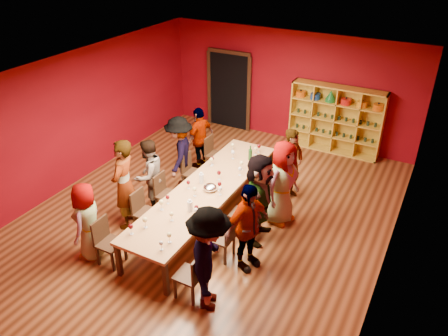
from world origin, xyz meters
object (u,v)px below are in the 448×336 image
(chair_person_right_0, at_px, (193,274))
(spittoon_bowl, at_px, (210,188))
(person_left_2, at_px, (149,175))
(person_left_3, at_px, (180,153))
(chair_person_right_1, at_px, (225,236))
(chair_person_right_2, at_px, (246,212))
(chair_person_left_2, at_px, (164,192))
(shelving_unit, at_px, (336,116))
(person_right_4, at_px, (292,165))
(person_right_0, at_px, (209,260))
(person_right_2, at_px, (259,198))
(tasting_table, at_px, (207,190))
(chair_person_left_3, at_px, (191,170))
(person_right_1, at_px, (247,227))
(chair_person_right_3, at_px, (261,194))
(wine_bottle, at_px, (250,154))
(chair_person_right_4, at_px, (278,174))
(person_right_3, at_px, (282,183))
(chair_person_left_1, at_px, (143,209))
(person_left_1, at_px, (124,185))
(person_left_0, at_px, (88,221))
(chair_person_left_4, at_px, (213,152))
(chair_person_left_0, at_px, (106,239))
(person_left_4, at_px, (200,138))

(chair_person_right_0, xyz_separation_m, spittoon_bowl, (-0.80, 1.94, 0.32))
(person_left_2, relative_size, person_left_3, 0.92)
(spittoon_bowl, bearing_deg, chair_person_right_1, -46.90)
(chair_person_right_0, relative_size, chair_person_right_2, 1.00)
(chair_person_left_2, bearing_deg, shelving_unit, 62.94)
(chair_person_right_1, height_order, chair_person_right_2, same)
(chair_person_right_1, relative_size, person_right_4, 0.54)
(person_right_0, distance_m, person_right_2, 1.93)
(person_left_3, bearing_deg, tasting_table, 33.14)
(tasting_table, bearing_deg, chair_person_left_3, 137.66)
(person_right_1, xyz_separation_m, spittoon_bowl, (-1.23, 0.85, -0.03))
(chair_person_left_2, bearing_deg, chair_person_right_2, 4.15)
(chair_person_left_3, distance_m, person_right_4, 2.28)
(chair_person_left_3, height_order, chair_person_right_2, same)
(chair_person_left_3, height_order, chair_person_right_3, same)
(person_right_1, distance_m, chair_person_right_3, 1.66)
(person_left_3, bearing_deg, person_left_2, -27.10)
(chair_person_right_3, xyz_separation_m, wine_bottle, (-0.65, 0.83, 0.39))
(chair_person_right_4, bearing_deg, tasting_table, -119.86)
(person_right_3, distance_m, person_right_4, 0.93)
(tasting_table, xyz_separation_m, chair_person_left_1, (-0.91, -0.93, -0.20))
(tasting_table, height_order, person_left_3, person_left_3)
(chair_person_right_1, distance_m, chair_person_right_3, 1.57)
(tasting_table, relative_size, person_left_3, 2.62)
(person_left_1, bearing_deg, person_right_1, 75.55)
(shelving_unit, bearing_deg, chair_person_left_3, -123.48)
(person_left_1, xyz_separation_m, chair_person_right_3, (2.22, 1.60, -0.45))
(person_left_0, bearing_deg, wine_bottle, 140.10)
(chair_person_left_4, relative_size, person_right_2, 0.49)
(person_left_1, height_order, chair_person_left_3, person_left_1)
(person_right_1, relative_size, person_right_4, 1.02)
(chair_person_left_0, xyz_separation_m, person_right_3, (2.26, 2.65, 0.40))
(person_left_4, xyz_separation_m, person_right_4, (2.48, -0.27, 0.04))
(chair_person_left_1, distance_m, person_right_4, 3.31)
(chair_person_left_4, relative_size, person_right_3, 0.50)
(chair_person_left_1, relative_size, chair_person_right_3, 1.00)
(chair_person_right_0, bearing_deg, tasting_table, 114.55)
(person_left_2, relative_size, person_left_4, 1.00)
(person_right_2, bearing_deg, chair_person_right_1, 156.63)
(person_left_3, relative_size, chair_person_right_0, 1.93)
(chair_person_left_0, bearing_deg, person_left_1, 110.71)
(chair_person_right_4, bearing_deg, shelving_unit, 79.90)
(person_right_3, bearing_deg, chair_person_right_1, 179.40)
(person_right_1, height_order, person_right_4, person_right_1)
(chair_person_right_1, distance_m, spittoon_bowl, 1.21)
(person_right_1, xyz_separation_m, person_right_4, (-0.13, 2.49, -0.02))
(chair_person_right_0, bearing_deg, chair_person_left_0, 179.61)
(person_left_4, bearing_deg, person_right_2, 60.96)
(person_left_2, distance_m, chair_person_right_0, 2.85)
(person_right_1, bearing_deg, person_left_4, 63.85)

